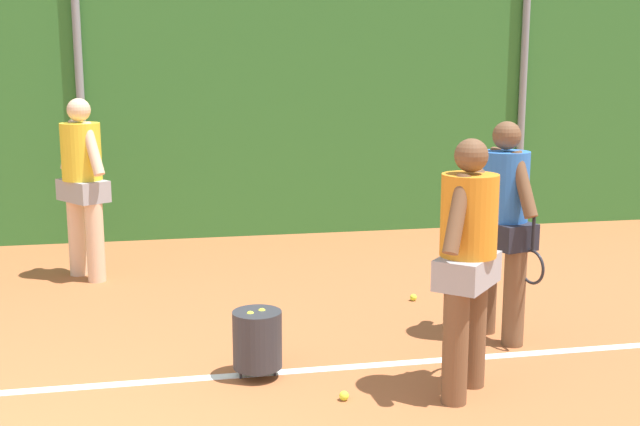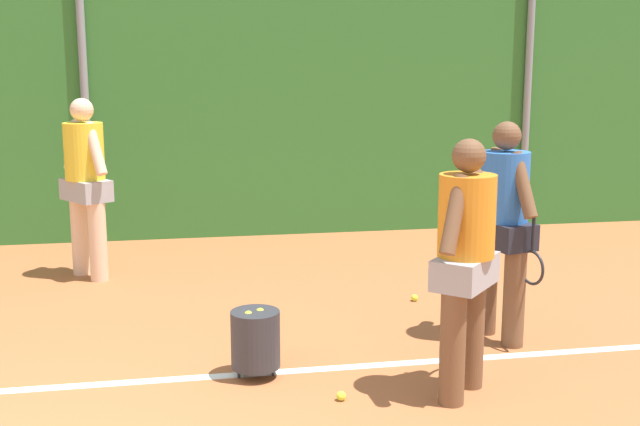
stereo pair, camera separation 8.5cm
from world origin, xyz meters
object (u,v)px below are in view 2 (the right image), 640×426
at_px(tennis_ball_3, 341,396).
at_px(tennis_ball_6, 415,298).
at_px(ball_hopper, 255,339).
at_px(player_midcourt, 504,220).
at_px(player_backcourt_far, 86,178).
at_px(player_foreground_near, 466,255).

height_order(tennis_ball_3, tennis_ball_6, same).
bearing_deg(ball_hopper, tennis_ball_3, -44.66).
xyz_separation_m(player_midcourt, ball_hopper, (-2.07, -0.44, -0.72)).
distance_m(player_midcourt, tennis_ball_6, 1.56).
relative_size(player_midcourt, player_backcourt_far, 0.95).
height_order(player_foreground_near, tennis_ball_3, player_foreground_near).
distance_m(player_backcourt_far, tennis_ball_3, 4.24).
xyz_separation_m(tennis_ball_3, tennis_ball_6, (1.17, 2.12, 0.00)).
xyz_separation_m(player_foreground_near, player_backcourt_far, (-2.84, 3.64, 0.08)).
relative_size(player_midcourt, tennis_ball_6, 27.45).
relative_size(player_foreground_near, player_midcourt, 0.98).
bearing_deg(player_foreground_near, tennis_ball_3, 129.28).
height_order(player_midcourt, tennis_ball_6, player_midcourt).
distance_m(player_foreground_near, ball_hopper, 1.64).
relative_size(player_foreground_near, tennis_ball_3, 26.99).
distance_m(ball_hopper, tennis_ball_6, 2.35).
bearing_deg(player_backcourt_far, player_foreground_near, -177.04).
height_order(player_foreground_near, player_backcourt_far, player_backcourt_far).
xyz_separation_m(player_foreground_near, player_midcourt, (0.70, 1.01, 0.02)).
distance_m(player_midcourt, ball_hopper, 2.24).
xyz_separation_m(player_midcourt, tennis_ball_6, (-0.37, 1.16, -0.98)).
distance_m(player_midcourt, tennis_ball_3, 2.07).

